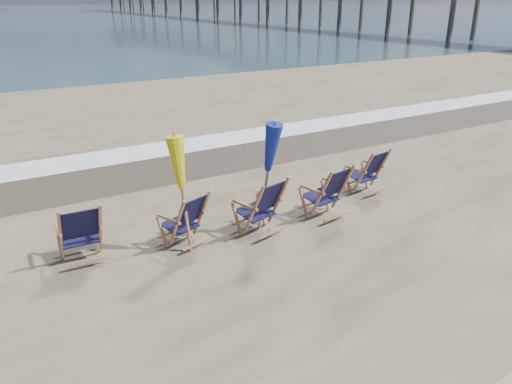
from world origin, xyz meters
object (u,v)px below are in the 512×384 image
beach_chair_4 (381,169)px  umbrella_yellow (182,169)px  beach_chair_1 (202,215)px  umbrella_blue (266,151)px  beach_chair_0 (101,230)px  beach_chair_3 (343,189)px  beach_chair_2 (279,203)px

beach_chair_4 → umbrella_yellow: bearing=-4.2°
beach_chair_1 → umbrella_blue: (1.14, -0.21, 1.03)m
beach_chair_0 → beach_chair_1: beach_chair_0 is taller
beach_chair_0 → beach_chair_3: 4.49m
beach_chair_2 → umbrella_yellow: (-1.73, 0.16, 0.88)m
beach_chair_0 → beach_chair_1: bearing=175.1°
beach_chair_0 → beach_chair_3: bearing=175.3°
beach_chair_3 → beach_chair_0: bearing=-17.2°
beach_chair_2 → umbrella_blue: size_ratio=0.54×
beach_chair_2 → beach_chair_4: bearing=175.6°
beach_chair_1 → beach_chair_2: 1.40m
beach_chair_1 → beach_chair_2: (1.36, -0.30, 0.05)m
beach_chair_2 → beach_chair_3: bearing=163.4°
beach_chair_3 → beach_chair_4: (1.52, 0.56, -0.03)m
beach_chair_2 → umbrella_blue: (-0.22, 0.09, 0.98)m
beach_chair_3 → beach_chair_2: bearing=-12.1°
umbrella_yellow → umbrella_blue: bearing=-2.6°
beach_chair_4 → umbrella_blue: bearing=-1.0°
beach_chair_0 → beach_chair_2: beach_chair_2 is taller
beach_chair_3 → umbrella_blue: bearing=-14.9°
beach_chair_1 → umbrella_yellow: 1.02m
beach_chair_3 → umbrella_yellow: 3.29m
beach_chair_0 → beach_chair_2: 3.06m
umbrella_blue → beach_chair_0: bearing=171.1°
beach_chair_1 → beach_chair_3: (2.79, -0.36, 0.05)m
beach_chair_3 → umbrella_yellow: size_ratio=0.57×
beach_chair_3 → beach_chair_4: beach_chair_3 is taller
beach_chair_4 → beach_chair_2: bearing=1.2°
beach_chair_1 → umbrella_blue: 1.55m
umbrella_blue → beach_chair_2: bearing=-22.3°
beach_chair_0 → umbrella_blue: size_ratio=0.52×
beach_chair_4 → beach_chair_0: bearing=-8.7°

